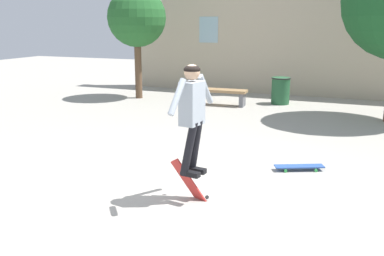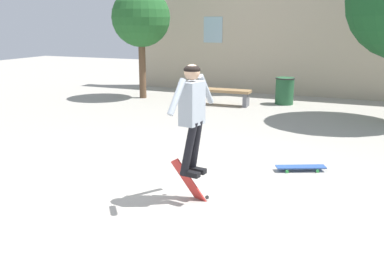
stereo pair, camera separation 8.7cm
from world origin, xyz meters
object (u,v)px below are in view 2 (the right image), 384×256
trash_bin (285,90)px  skateboard_flipping (191,185)px  skateboard_resting (301,167)px  tree_left (141,18)px  park_bench (219,93)px  skater (192,110)px

trash_bin → skateboard_flipping: trash_bin is taller
trash_bin → skateboard_resting: size_ratio=0.98×
tree_left → skateboard_resting: bearing=-41.3°
trash_bin → skateboard_flipping: (0.22, -7.73, -0.22)m
park_bench → tree_left: bearing=173.6°
trash_bin → skater: size_ratio=0.54×
skateboard_flipping → park_bench: bearing=99.1°
park_bench → trash_bin: trash_bin is taller
tree_left → trash_bin: tree_left is taller
trash_bin → skater: (0.26, -7.79, 0.87)m
park_bench → trash_bin: (1.80, 0.87, 0.07)m
tree_left → skateboard_flipping: 8.81m
skateboard_resting → skateboard_flipping: bearing=-150.0°
skateboard_resting → trash_bin: bearing=78.7°
skater → skateboard_flipping: skater is taller
trash_bin → skateboard_resting: (1.46, -5.94, -0.36)m
tree_left → skateboard_flipping: bearing=-56.1°
park_bench → skateboard_resting: size_ratio=2.35×
skateboard_flipping → tree_left: bearing=116.6°
tree_left → trash_bin: (4.52, 0.69, -2.13)m
trash_bin → skater: 7.85m
skateboard_flipping → skateboard_resting: (1.24, 1.78, -0.13)m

